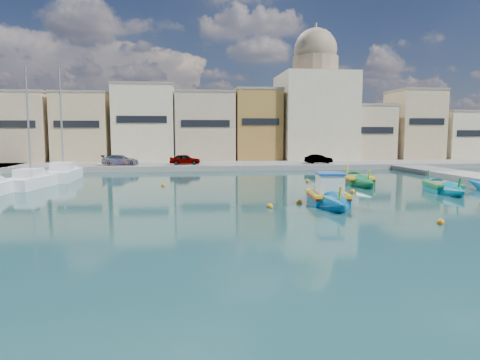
{
  "coord_description": "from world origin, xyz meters",
  "views": [
    {
      "loc": [
        -8.12,
        -20.17,
        4.3
      ],
      "look_at": [
        -4.91,
        6.0,
        1.4
      ],
      "focal_mm": 32.0,
      "sensor_mm": 36.0,
      "label": 1
    }
  ],
  "objects_px": {
    "luzzu_cyan_mid": "(442,188)",
    "yacht_north": "(68,174)",
    "luzzu_blue_cabin": "(328,198)",
    "church_block": "(314,104)",
    "luzzu_green": "(357,181)",
    "yacht_midnorth": "(39,181)"
  },
  "relations": [
    {
      "from": "luzzu_cyan_mid",
      "to": "church_block",
      "type": "bearing_deg",
      "value": 91.02
    },
    {
      "from": "church_block",
      "to": "luzzu_blue_cabin",
      "type": "xyz_separation_m",
      "value": [
        -9.63,
        -35.15,
        -8.05
      ]
    },
    {
      "from": "yacht_north",
      "to": "luzzu_green",
      "type": "bearing_deg",
      "value": -17.13
    },
    {
      "from": "luzzu_cyan_mid",
      "to": "luzzu_green",
      "type": "height_order",
      "value": "luzzu_green"
    },
    {
      "from": "yacht_north",
      "to": "church_block",
      "type": "bearing_deg",
      "value": 31.39
    },
    {
      "from": "luzzu_blue_cabin",
      "to": "luzzu_cyan_mid",
      "type": "xyz_separation_m",
      "value": [
        10.18,
        4.24,
        -0.12
      ]
    },
    {
      "from": "church_block",
      "to": "yacht_north",
      "type": "xyz_separation_m",
      "value": [
        -29.5,
        -18.0,
        -7.98
      ]
    },
    {
      "from": "church_block",
      "to": "yacht_midnorth",
      "type": "distance_m",
      "value": 39.2
    },
    {
      "from": "luzzu_cyan_mid",
      "to": "yacht_midnorth",
      "type": "bearing_deg",
      "value": 166.7
    },
    {
      "from": "luzzu_blue_cabin",
      "to": "church_block",
      "type": "bearing_deg",
      "value": 74.68
    },
    {
      "from": "church_block",
      "to": "luzzu_green",
      "type": "relative_size",
      "value": 2.38
    },
    {
      "from": "luzzu_blue_cabin",
      "to": "yacht_north",
      "type": "distance_m",
      "value": 26.25
    },
    {
      "from": "luzzu_green",
      "to": "yacht_north",
      "type": "relative_size",
      "value": 0.73
    },
    {
      "from": "luzzu_blue_cabin",
      "to": "luzzu_cyan_mid",
      "type": "height_order",
      "value": "luzzu_blue_cabin"
    },
    {
      "from": "luzzu_cyan_mid",
      "to": "luzzu_green",
      "type": "relative_size",
      "value": 0.99
    },
    {
      "from": "luzzu_green",
      "to": "yacht_midnorth",
      "type": "distance_m",
      "value": 26.38
    },
    {
      "from": "luzzu_cyan_mid",
      "to": "yacht_north",
      "type": "xyz_separation_m",
      "value": [
        -30.05,
        12.9,
        0.19
      ]
    },
    {
      "from": "luzzu_blue_cabin",
      "to": "yacht_midnorth",
      "type": "xyz_separation_m",
      "value": [
        -20.62,
        11.52,
        0.04
      ]
    },
    {
      "from": "luzzu_blue_cabin",
      "to": "luzzu_cyan_mid",
      "type": "distance_m",
      "value": 11.03
    },
    {
      "from": "church_block",
      "to": "yacht_north",
      "type": "height_order",
      "value": "church_block"
    },
    {
      "from": "luzzu_cyan_mid",
      "to": "yacht_north",
      "type": "relative_size",
      "value": 0.73
    },
    {
      "from": "luzzu_blue_cabin",
      "to": "luzzu_green",
      "type": "relative_size",
      "value": 1.06
    }
  ]
}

